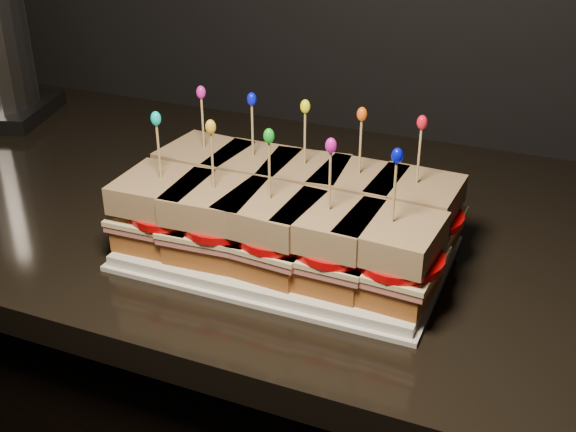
% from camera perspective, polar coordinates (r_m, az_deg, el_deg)
% --- Properties ---
extents(granite_slab, '(2.72, 0.69, 0.04)m').
position_cam_1_polar(granite_slab, '(1.03, -2.11, 0.06)').
color(granite_slab, black).
rests_on(granite_slab, cabinet).
extents(platter, '(0.37, 0.23, 0.02)m').
position_cam_1_polar(platter, '(0.89, 0.00, -2.62)').
color(platter, silver).
rests_on(platter, granite_slab).
extents(platter_rim, '(0.38, 0.24, 0.01)m').
position_cam_1_polar(platter_rim, '(0.89, 0.00, -2.96)').
color(platter_rim, silver).
rests_on(platter_rim, granite_slab).
extents(sandwich_0_bread_bot, '(0.11, 0.11, 0.03)m').
position_cam_1_polar(sandwich_0_bread_bot, '(0.98, -6.42, 1.57)').
color(sandwich_0_bread_bot, '#592F13').
rests_on(sandwich_0_bread_bot, platter).
extents(sandwich_0_ham, '(0.12, 0.11, 0.01)m').
position_cam_1_polar(sandwich_0_ham, '(0.97, -6.48, 2.50)').
color(sandwich_0_ham, '#C8645B').
rests_on(sandwich_0_ham, sandwich_0_bread_bot).
extents(sandwich_0_cheese, '(0.12, 0.11, 0.01)m').
position_cam_1_polar(sandwich_0_cheese, '(0.97, -6.50, 2.87)').
color(sandwich_0_cheese, beige).
rests_on(sandwich_0_cheese, sandwich_0_ham).
extents(sandwich_0_tomato, '(0.10, 0.10, 0.01)m').
position_cam_1_polar(sandwich_0_tomato, '(0.95, -6.06, 3.03)').
color(sandwich_0_tomato, '#C60507').
rests_on(sandwich_0_tomato, sandwich_0_cheese).
extents(sandwich_0_bread_top, '(0.11, 0.11, 0.03)m').
position_cam_1_polar(sandwich_0_bread_top, '(0.96, -6.59, 4.44)').
color(sandwich_0_bread_top, '#502E0F').
rests_on(sandwich_0_bread_top, sandwich_0_tomato).
extents(sandwich_0_pick, '(0.00, 0.00, 0.09)m').
position_cam_1_polar(sandwich_0_pick, '(0.94, -6.74, 7.08)').
color(sandwich_0_pick, tan).
rests_on(sandwich_0_pick, sandwich_0_bread_top).
extents(sandwich_0_frill, '(0.01, 0.01, 0.02)m').
position_cam_1_polar(sandwich_0_frill, '(0.92, -6.89, 9.69)').
color(sandwich_0_frill, '#CC1E98').
rests_on(sandwich_0_frill, sandwich_0_pick).
extents(sandwich_1_bread_bot, '(0.10, 0.10, 0.03)m').
position_cam_1_polar(sandwich_1_bread_bot, '(0.95, -2.69, 0.85)').
color(sandwich_1_bread_bot, '#592F13').
rests_on(sandwich_1_bread_bot, platter).
extents(sandwich_1_ham, '(0.11, 0.10, 0.01)m').
position_cam_1_polar(sandwich_1_ham, '(0.94, -2.71, 1.81)').
color(sandwich_1_ham, '#C8645B').
rests_on(sandwich_1_ham, sandwich_1_bread_bot).
extents(sandwich_1_cheese, '(0.11, 0.11, 0.01)m').
position_cam_1_polar(sandwich_1_cheese, '(0.94, -2.72, 2.19)').
color(sandwich_1_cheese, beige).
rests_on(sandwich_1_cheese, sandwich_1_ham).
extents(sandwich_1_tomato, '(0.10, 0.10, 0.01)m').
position_cam_1_polar(sandwich_1_tomato, '(0.93, -2.22, 2.34)').
color(sandwich_1_tomato, '#C60507').
rests_on(sandwich_1_tomato, sandwich_1_cheese).
extents(sandwich_1_bread_top, '(0.10, 0.10, 0.03)m').
position_cam_1_polar(sandwich_1_bread_top, '(0.93, -2.76, 3.81)').
color(sandwich_1_bread_top, '#502E0F').
rests_on(sandwich_1_bread_top, sandwich_1_tomato).
extents(sandwich_1_pick, '(0.00, 0.00, 0.09)m').
position_cam_1_polar(sandwich_1_pick, '(0.91, -2.82, 6.52)').
color(sandwich_1_pick, tan).
rests_on(sandwich_1_pick, sandwich_1_bread_top).
extents(sandwich_1_frill, '(0.01, 0.01, 0.02)m').
position_cam_1_polar(sandwich_1_frill, '(0.89, -2.89, 9.21)').
color(sandwich_1_frill, '#080EE1').
rests_on(sandwich_1_frill, sandwich_1_pick).
extents(sandwich_2_bread_bot, '(0.11, 0.11, 0.03)m').
position_cam_1_polar(sandwich_2_bread_bot, '(0.92, 1.27, 0.09)').
color(sandwich_2_bread_bot, '#592F13').
rests_on(sandwich_2_bread_bot, platter).
extents(sandwich_2_ham, '(0.12, 0.11, 0.01)m').
position_cam_1_polar(sandwich_2_ham, '(0.92, 1.28, 1.07)').
color(sandwich_2_ham, '#C8645B').
rests_on(sandwich_2_ham, sandwich_2_bread_bot).
extents(sandwich_2_cheese, '(0.12, 0.11, 0.01)m').
position_cam_1_polar(sandwich_2_cheese, '(0.91, 1.29, 1.46)').
color(sandwich_2_cheese, beige).
rests_on(sandwich_2_cheese, sandwich_2_ham).
extents(sandwich_2_tomato, '(0.10, 0.10, 0.01)m').
position_cam_1_polar(sandwich_2_tomato, '(0.90, 1.86, 1.60)').
color(sandwich_2_tomato, '#C60507').
rests_on(sandwich_2_tomato, sandwich_2_cheese).
extents(sandwich_2_bread_top, '(0.11, 0.11, 0.03)m').
position_cam_1_polar(sandwich_2_bread_top, '(0.90, 1.30, 3.11)').
color(sandwich_2_bread_top, '#502E0F').
rests_on(sandwich_2_bread_top, sandwich_2_tomato).
extents(sandwich_2_pick, '(0.00, 0.00, 0.09)m').
position_cam_1_polar(sandwich_2_pick, '(0.88, 1.34, 5.89)').
color(sandwich_2_pick, tan).
rests_on(sandwich_2_pick, sandwich_2_bread_top).
extents(sandwich_2_frill, '(0.01, 0.01, 0.02)m').
position_cam_1_polar(sandwich_2_frill, '(0.87, 1.37, 8.66)').
color(sandwich_2_frill, '#EFFC0D').
rests_on(sandwich_2_frill, sandwich_2_pick).
extents(sandwich_3_bread_bot, '(0.10, 0.10, 0.03)m').
position_cam_1_polar(sandwich_3_bread_bot, '(0.90, 5.43, -0.71)').
color(sandwich_3_bread_bot, '#592F13').
rests_on(sandwich_3_bread_bot, platter).
extents(sandwich_3_ham, '(0.11, 0.11, 0.01)m').
position_cam_1_polar(sandwich_3_ham, '(0.90, 5.48, 0.28)').
color(sandwich_3_ham, '#C8645B').
rests_on(sandwich_3_ham, sandwich_3_bread_bot).
extents(sandwich_3_cheese, '(0.11, 0.11, 0.01)m').
position_cam_1_polar(sandwich_3_cheese, '(0.89, 5.50, 0.68)').
color(sandwich_3_cheese, beige).
rests_on(sandwich_3_cheese, sandwich_3_ham).
extents(sandwich_3_tomato, '(0.10, 0.10, 0.01)m').
position_cam_1_polar(sandwich_3_tomato, '(0.88, 6.14, 0.82)').
color(sandwich_3_tomato, '#C60507').
rests_on(sandwich_3_tomato, sandwich_3_cheese).
extents(sandwich_3_bread_top, '(0.10, 0.10, 0.03)m').
position_cam_1_polar(sandwich_3_bread_top, '(0.88, 5.58, 2.36)').
color(sandwich_3_bread_top, '#502E0F').
rests_on(sandwich_3_bread_top, sandwich_3_tomato).
extents(sandwich_3_pick, '(0.00, 0.00, 0.09)m').
position_cam_1_polar(sandwich_3_pick, '(0.86, 5.72, 5.19)').
color(sandwich_3_pick, tan).
rests_on(sandwich_3_pick, sandwich_3_bread_top).
extents(sandwich_3_frill, '(0.01, 0.01, 0.02)m').
position_cam_1_polar(sandwich_3_frill, '(0.84, 5.86, 8.01)').
color(sandwich_3_frill, '#ED5910').
rests_on(sandwich_3_frill, sandwich_3_pick).
extents(sandwich_4_bread_bot, '(0.10, 0.10, 0.03)m').
position_cam_1_polar(sandwich_4_bread_bot, '(0.89, 9.75, -1.53)').
color(sandwich_4_bread_bot, '#592F13').
rests_on(sandwich_4_bread_bot, platter).
extents(sandwich_4_ham, '(0.11, 0.11, 0.01)m').
position_cam_1_polar(sandwich_4_ham, '(0.88, 9.84, -0.54)').
color(sandwich_4_ham, '#C8645B').
rests_on(sandwich_4_ham, sandwich_4_bread_bot).
extents(sandwich_4_cheese, '(0.11, 0.11, 0.01)m').
position_cam_1_polar(sandwich_4_cheese, '(0.88, 9.88, -0.13)').
color(sandwich_4_cheese, beige).
rests_on(sandwich_4_cheese, sandwich_4_ham).
extents(sandwich_4_tomato, '(0.10, 0.10, 0.01)m').
position_cam_1_polar(sandwich_4_tomato, '(0.87, 10.59, -0.00)').
color(sandwich_4_tomato, '#C60507').
rests_on(sandwich_4_tomato, sandwich_4_cheese).
extents(sandwich_4_bread_top, '(0.10, 0.10, 0.03)m').
position_cam_1_polar(sandwich_4_bread_top, '(0.86, 10.03, 1.57)').
color(sandwich_4_bread_top, '#502E0F').
rests_on(sandwich_4_bread_top, sandwich_4_tomato).
extents(sandwich_4_pick, '(0.00, 0.00, 0.09)m').
position_cam_1_polar(sandwich_4_pick, '(0.84, 10.29, 4.43)').
color(sandwich_4_pick, tan).
rests_on(sandwich_4_pick, sandwich_4_bread_top).
extents(sandwich_4_frill, '(0.01, 0.01, 0.02)m').
position_cam_1_polar(sandwich_4_frill, '(0.83, 10.54, 7.29)').
color(sandwich_4_frill, red).
rests_on(sandwich_4_frill, sandwich_4_pick).
extents(sandwich_5_bread_bot, '(0.10, 0.10, 0.03)m').
position_cam_1_polar(sandwich_5_bread_bot, '(0.90, -9.63, -1.14)').
color(sandwich_5_bread_bot, '#592F13').
rests_on(sandwich_5_bread_bot, platter).
extents(sandwich_5_ham, '(0.11, 0.11, 0.01)m').
position_cam_1_polar(sandwich_5_ham, '(0.89, -9.72, -0.15)').
color(sandwich_5_ham, '#C8645B').
rests_on(sandwich_5_ham, sandwich_5_bread_bot).
extents(sandwich_5_cheese, '(0.11, 0.11, 0.01)m').
position_cam_1_polar(sandwich_5_cheese, '(0.89, -9.75, 0.25)').
color(sandwich_5_cheese, beige).
rests_on(sandwich_5_cheese, sandwich_5_ham).
extents(sandwich_5_tomato, '(0.10, 0.10, 0.01)m').
position_cam_1_polar(sandwich_5_tomato, '(0.87, -9.33, 0.38)').
color(sandwich_5_tomato, '#C60507').
rests_on(sandwich_5_tomato, sandwich_5_cheese).
extents(sandwich_5_bread_top, '(0.10, 0.10, 0.03)m').
position_cam_1_polar(sandwich_5_bread_top, '(0.87, -9.90, 1.93)').
color(sandwich_5_bread_top, '#502E0F').
rests_on(sandwich_5_bread_top, sandwich_5_tomato).
extents(sandwich_5_pick, '(0.00, 0.00, 0.09)m').
position_cam_1_polar(sandwich_5_pick, '(0.86, -10.15, 4.76)').
color(sandwich_5_pick, tan).
rests_on(sandwich_5_pick, sandwich_5_bread_top).
extents(sandwich_5_frill, '(0.01, 0.01, 0.02)m').
position_cam_1_polar(sandwich_5_frill, '(0.84, -10.40, 7.59)').
color(sandwich_5_frill, '#05CAC0').
rests_on(sandwich_5_frill, sandwich_5_pick).
extents(sandwich_6_bread_bot, '(0.10, 0.10, 0.03)m').
position_cam_1_polar(sandwich_6_bread_bot, '(0.87, -5.66, -2.02)').
color(sandwich_6_bread_bot, '#592F13').
rests_on(sandwich_6_bread_bot, platter).
extents(sandwich_6_ham, '(0.11, 0.11, 0.01)m').
position_cam_1_polar(sandwich_6_ham, '(0.86, -5.71, -1.00)').
color(sandwich_6_ham, '#C8645B').
rests_on(sandwich_6_ham, sandwich_6_bread_bot).
extents(sandwich_6_cheese, '(0.11, 0.11, 0.01)m').
position_cam_1_polar(sandwich_6_cheese, '(0.85, -5.74, -0.59)').
color(sandwich_6_cheese, beige).
rests_on(sandwich_6_cheese, sandwich_6_ham).
extents(sandwich_6_tomato, '(0.10, 0.10, 0.01)m').
position_cam_1_polar(sandwich_6_tomato, '(0.84, -5.23, -0.47)').
color(sandwich_6_tomato, '#C60507').
rests_on(sandwich_6_tomato, sandwich_6_cheese).
extents(sandwich_6_bread_top, '(0.10, 0.10, 0.03)m').
position_cam_1_polar(sandwich_6_bread_top, '(0.84, -5.83, 1.14)').
color(sandwich_6_bread_top, '#502E0F').
rests_on(sandwich_6_bread_top, sandwich_6_tomato).
extents(sandwich_6_pick, '(0.00, 0.00, 0.09)m').
position_cam_1_polar(sandwich_6_pick, '(0.82, -5.98, 4.08)').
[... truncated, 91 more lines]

